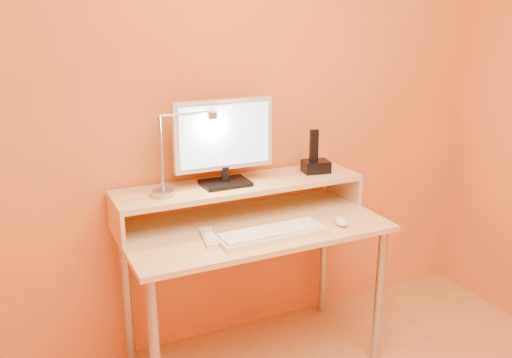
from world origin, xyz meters
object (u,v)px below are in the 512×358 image
monitor_panel (224,135)px  phone_dock (316,166)px  mouse (341,221)px  remote_control (209,237)px  keyboard (271,234)px  lamp_base (163,193)px

monitor_panel → phone_dock: bearing=-0.1°
mouse → remote_control: bearing=-175.0°
monitor_panel → remote_control: size_ratio=2.44×
keyboard → monitor_panel: bearing=104.4°
phone_dock → keyboard: size_ratio=0.27×
remote_control → keyboard: bearing=-9.7°
mouse → phone_dock: bearing=95.6°
remote_control → phone_dock: bearing=28.1°
mouse → remote_control: size_ratio=0.52×
mouse → remote_control: 0.62m
keyboard → remote_control: size_ratio=2.47×
monitor_panel → lamp_base: bearing=-171.6°
monitor_panel → phone_dock: monitor_panel is taller
lamp_base → mouse: (0.75, -0.29, -0.16)m
phone_dock → mouse: size_ratio=1.30×
mouse → remote_control: (-0.61, 0.10, -0.01)m
keyboard → mouse: mouse is taller
phone_dock → keyboard: (-0.40, -0.31, -0.18)m
lamp_base → mouse: bearing=-21.3°
phone_dock → keyboard: phone_dock is taller
lamp_base → remote_control: bearing=-53.0°
keyboard → remote_control: keyboard is taller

